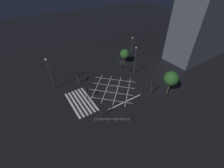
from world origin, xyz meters
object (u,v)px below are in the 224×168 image
Objects in this scene: traffic_light_nw_main at (124,66)px; traffic_light_median_south at (87,91)px; street_lamp_west at (135,58)px; traffic_light_ne_cross at (152,86)px; street_lamp_far at (48,68)px; street_tree_far at (125,54)px; traffic_light_sw_main at (77,75)px; traffic_light_nw_cross at (116,62)px; street_lamp_east at (132,45)px; traffic_light_sw_cross at (78,77)px; traffic_light_se_main at (100,110)px; street_tree_near at (171,78)px.

traffic_light_median_south reaches higher than traffic_light_nw_main.
traffic_light_ne_cross is at bearing -15.66° from street_lamp_west.
traffic_light_nw_main is 4.45m from street_lamp_west.
street_lamp_far is 1.86× the size of street_tree_far.
traffic_light_ne_cross is at bearing 51.28° from street_lamp_far.
traffic_light_sw_main is 12.84m from traffic_light_nw_cross.
traffic_light_sw_main is at bearing -107.18° from street_lamp_west.
traffic_light_nw_main is 0.78× the size of traffic_light_ne_cross.
street_lamp_east is (-1.86, 20.50, 3.34)m from traffic_light_sw_main.
traffic_light_sw_cross is 0.93× the size of traffic_light_sw_main.
street_lamp_far is 24.74m from street_tree_far.
street_lamp_west is 0.96× the size of street_lamp_far.
traffic_light_nw_main is 0.99× the size of traffic_light_median_south.
street_lamp_east reaches higher than traffic_light_se_main.
traffic_light_sw_cross is 20.93m from street_lamp_east.
traffic_light_ne_cross is at bearing -15.03° from street_tree_far.
traffic_light_ne_cross reaches higher than traffic_light_median_south.
street_tree_near reaches higher than traffic_light_sw_cross.
traffic_light_ne_cross is (7.62, 13.89, 0.68)m from traffic_light_median_south.
traffic_light_sw_main is at bearing -3.36° from traffic_light_se_main.
street_tree_far is at bearing -95.65° from street_lamp_east.
traffic_light_median_south is 20.82m from street_tree_near.
traffic_light_sw_main is 0.57× the size of street_tree_near.
street_tree_near is 1.29× the size of street_tree_far.
traffic_light_ne_cross is at bearing -3.02° from traffic_light_nw_main.
street_tree_far is (-2.11, 5.14, 0.48)m from traffic_light_nw_cross.
traffic_light_ne_cross is (14.29, 13.34, 0.70)m from traffic_light_sw_cross.
street_lamp_west is at bearing -14.13° from street_tree_far.
traffic_light_nw_cross is (-0.00, 12.84, 0.31)m from traffic_light_sw_main.
street_lamp_far is (-8.31, -5.98, 4.33)m from traffic_light_median_south.
street_tree_far is at bearing -179.98° from street_tree_near.
street_lamp_west is 1.79× the size of street_tree_far.
traffic_light_se_main is at bearing -96.31° from street_tree_near.
traffic_light_ne_cross is (12.27, -0.65, 0.60)m from traffic_light_nw_main.
street_tree_near is (13.94, 3.96, 2.08)m from traffic_light_nw_main.
street_tree_near is at bearing 0.02° from street_tree_far.
street_lamp_east is at bearing 84.35° from street_tree_far.
traffic_light_sw_cross is at bearing 75.93° from street_lamp_far.
traffic_light_median_south is at bearing -72.26° from traffic_light_nw_main.
traffic_light_nw_main is at bearing -164.13° from street_tree_near.
street_lamp_east is (-9.27, 21.02, 3.50)m from traffic_light_median_south.
traffic_light_se_main is (7.20, -0.34, 0.04)m from traffic_light_median_south.
street_lamp_far is 30.23m from street_tree_near.
traffic_light_sw_main is at bearing -132.87° from street_tree_near.
street_lamp_west is (-10.02, 2.81, 2.58)m from traffic_light_ne_cross.
street_lamp_east is (-16.89, 7.13, 2.82)m from traffic_light_ne_cross.
street_tree_far is at bearing -48.41° from traffic_light_se_main.
street_lamp_far is at bearing -87.18° from street_tree_far.
street_tree_far is (-16.72, 18.84, 0.92)m from traffic_light_se_main.
traffic_light_nw_cross is 0.62× the size of street_tree_near.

